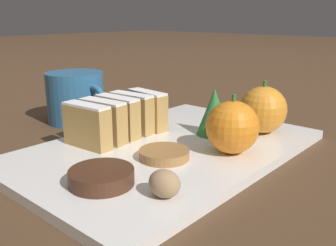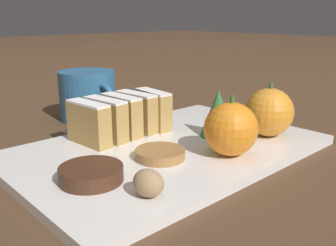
% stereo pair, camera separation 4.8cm
% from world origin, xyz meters
% --- Properties ---
extents(ground_plane, '(6.00, 6.00, 0.00)m').
position_xyz_m(ground_plane, '(0.00, 0.00, 0.00)').
color(ground_plane, '#513823').
extents(serving_platter, '(0.26, 0.40, 0.01)m').
position_xyz_m(serving_platter, '(0.00, 0.00, 0.01)').
color(serving_platter, white).
rests_on(serving_platter, ground_plane).
extents(stollen_slice_front, '(0.07, 0.03, 0.06)m').
position_xyz_m(stollen_slice_front, '(-0.07, -0.07, 0.04)').
color(stollen_slice_front, tan).
rests_on(stollen_slice_front, serving_platter).
extents(stollen_slice_second, '(0.07, 0.03, 0.06)m').
position_xyz_m(stollen_slice_second, '(-0.08, -0.05, 0.04)').
color(stollen_slice_second, tan).
rests_on(stollen_slice_second, serving_platter).
extents(stollen_slice_third, '(0.07, 0.02, 0.06)m').
position_xyz_m(stollen_slice_third, '(-0.08, -0.02, 0.04)').
color(stollen_slice_third, tan).
rests_on(stollen_slice_third, serving_platter).
extents(stollen_slice_fourth, '(0.07, 0.03, 0.06)m').
position_xyz_m(stollen_slice_fourth, '(-0.08, 0.01, 0.04)').
color(stollen_slice_fourth, tan).
rests_on(stollen_slice_fourth, serving_platter).
extents(stollen_slice_fifth, '(0.07, 0.03, 0.06)m').
position_xyz_m(stollen_slice_fifth, '(-0.07, 0.04, 0.04)').
color(stollen_slice_fifth, tan).
rests_on(stollen_slice_fifth, serving_platter).
extents(orange_near, '(0.07, 0.07, 0.07)m').
position_xyz_m(orange_near, '(0.08, 0.03, 0.04)').
color(orange_near, orange).
rests_on(orange_near, serving_platter).
extents(orange_far, '(0.07, 0.07, 0.08)m').
position_xyz_m(orange_far, '(0.07, 0.13, 0.05)').
color(orange_far, orange).
rests_on(orange_far, serving_platter).
extents(walnut, '(0.03, 0.03, 0.03)m').
position_xyz_m(walnut, '(0.09, -0.11, 0.03)').
color(walnut, tan).
rests_on(walnut, serving_platter).
extents(chocolate_cookie, '(0.07, 0.07, 0.02)m').
position_xyz_m(chocolate_cookie, '(0.03, -0.13, 0.02)').
color(chocolate_cookie, '#472819').
rests_on(chocolate_cookie, serving_platter).
extents(gingerbread_cookie, '(0.06, 0.06, 0.01)m').
position_xyz_m(gingerbread_cookie, '(0.03, -0.04, 0.02)').
color(gingerbread_cookie, '#A3703D').
rests_on(gingerbread_cookie, serving_platter).
extents(evergreen_sprig, '(0.05, 0.05, 0.07)m').
position_xyz_m(evergreen_sprig, '(0.02, 0.08, 0.05)').
color(evergreen_sprig, '#2D7538').
rests_on(evergreen_sprig, serving_platter).
extents(coffee_mug, '(0.13, 0.10, 0.08)m').
position_xyz_m(coffee_mug, '(-0.22, 0.01, 0.04)').
color(coffee_mug, '#2D6693').
rests_on(coffee_mug, ground_plane).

